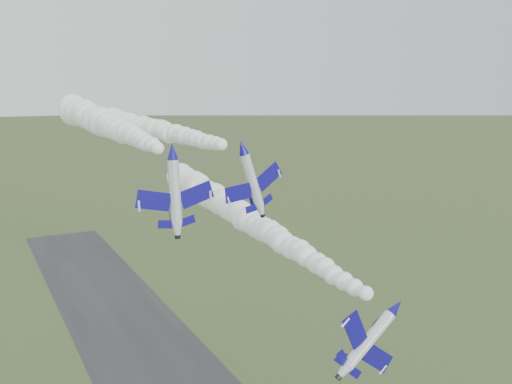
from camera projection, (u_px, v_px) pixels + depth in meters
jet_lead at (397, 307)px, 64.00m from camera, size 6.10×11.39×7.37m
smoke_trail_jet_lead at (248, 219)px, 95.92m from camera, size 8.24×70.23×5.88m
jet_pair_left at (173, 151)px, 74.77m from camera, size 10.88×13.09×3.24m
smoke_trail_jet_pair_left at (105, 124)px, 100.86m from camera, size 7.78×56.77×5.85m
jet_pair_right at (243, 147)px, 79.40m from camera, size 9.72×12.14×3.98m
smoke_trail_jet_pair_right at (150, 128)px, 102.66m from camera, size 12.39×53.22×4.90m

